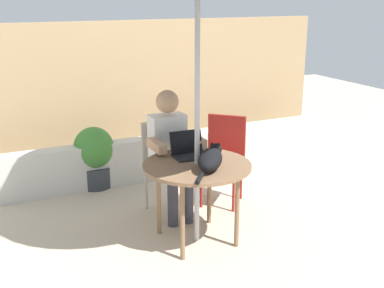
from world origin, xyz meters
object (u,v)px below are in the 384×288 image
person_seated (171,147)px  potted_plant_near_fence (94,156)px  cat (211,159)px  chair_empty (224,152)px  laptop (188,149)px  patio_table (197,171)px  chair_occupied (164,159)px

person_seated → potted_plant_near_fence: 1.23m
cat → potted_plant_near_fence: bearing=106.3°
person_seated → chair_empty: bearing=8.8°
person_seated → cat: 0.74m
chair_empty → person_seated: person_seated is taller
laptop → patio_table: bearing=-97.2°
chair_empty → laptop: laptop is taller
patio_table → laptop: 0.27m
patio_table → potted_plant_near_fence: bearing=106.1°
patio_table → cat: 0.22m
patio_table → cat: (0.05, -0.15, 0.15)m
chair_occupied → cat: size_ratio=1.77×
laptop → potted_plant_near_fence: size_ratio=0.45×
laptop → cat: (0.02, -0.39, 0.02)m
chair_empty → cat: 1.06m
patio_table → potted_plant_near_fence: size_ratio=1.35×
cat → potted_plant_near_fence: size_ratio=0.74×
chair_occupied → potted_plant_near_fence: chair_occupied is taller
patio_table → cat: bearing=-71.5°
patio_table → chair_empty: size_ratio=1.03×
patio_table → person_seated: person_seated is taller
person_seated → potted_plant_near_fence: (-0.48, 1.08, -0.35)m
chair_occupied → potted_plant_near_fence: size_ratio=1.31×
chair_empty → cat: (-0.60, -0.83, 0.26)m
chair_empty → laptop: bearing=-144.8°
laptop → chair_empty: bearing=35.2°
laptop → cat: bearing=-86.9°
potted_plant_near_fence → chair_empty: bearing=-41.0°
person_seated → cat: person_seated is taller
laptop → potted_plant_near_fence: bearing=109.8°
chair_empty → potted_plant_near_fence: bearing=139.0°
chair_occupied → laptop: bearing=-86.5°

